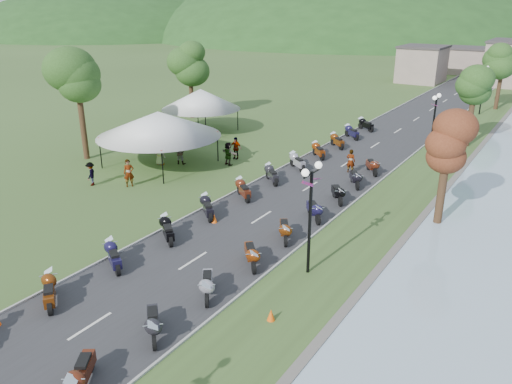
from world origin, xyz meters
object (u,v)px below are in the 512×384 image
Objects in this scene: pedestrian_b at (181,164)px; vendor_tent_main at (160,139)px; pedestrian_a at (130,186)px; pedestrian_c at (92,185)px.

vendor_tent_main is at bearing 26.30° from pedestrian_b.
vendor_tent_main is 3.33× the size of pedestrian_b.
pedestrian_a is 1.17× the size of pedestrian_c.
pedestrian_a is (1.51, -4.61, -2.00)m from vendor_tent_main.
vendor_tent_main is 3.28× the size of pedestrian_a.
vendor_tent_main is 3.84× the size of pedestrian_c.
pedestrian_a is 5.56m from pedestrian_b.
vendor_tent_main reaches higher than pedestrian_a.
vendor_tent_main is at bearing 56.10° from pedestrian_a.
pedestrian_a is 2.59m from pedestrian_c.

